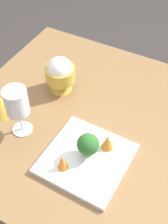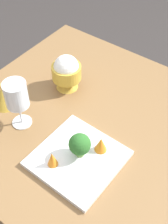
{
  "view_description": "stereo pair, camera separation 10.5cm",
  "coord_description": "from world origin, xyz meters",
  "px_view_note": "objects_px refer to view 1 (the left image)",
  "views": [
    {
      "loc": [
        0.63,
        0.34,
        1.55
      ],
      "look_at": [
        0.0,
        0.0,
        0.77
      ],
      "focal_mm": 49.24,
      "sensor_mm": 36.0,
      "label": 1
    },
    {
      "loc": [
        0.57,
        0.43,
        1.55
      ],
      "look_at": [
        0.0,
        0.0,
        0.77
      ],
      "focal_mm": 49.24,
      "sensor_mm": 36.0,
      "label": 2
    }
  ],
  "objects_px": {
    "rice_bowl": "(60,74)",
    "broccoli_floret": "(88,145)",
    "serving_plate": "(86,159)",
    "carrot_garnish_left": "(108,142)",
    "wine_glass": "(17,103)",
    "carrot_garnish_right": "(62,162)",
    "rice_bowl_lid": "(0,104)"
  },
  "relations": [
    {
      "from": "wine_glass",
      "to": "rice_bowl",
      "type": "xyz_separation_m",
      "value": [
        -0.24,
        0.01,
        -0.05
      ]
    },
    {
      "from": "carrot_garnish_left",
      "to": "carrot_garnish_right",
      "type": "bearing_deg",
      "value": -33.18
    },
    {
      "from": "serving_plate",
      "to": "carrot_garnish_left",
      "type": "distance_m",
      "value": 0.08
    },
    {
      "from": "rice_bowl",
      "to": "carrot_garnish_left",
      "type": "bearing_deg",
      "value": 57.35
    },
    {
      "from": "rice_bowl",
      "to": "carrot_garnish_left",
      "type": "xyz_separation_m",
      "value": [
        0.18,
        0.28,
        -0.03
      ]
    },
    {
      "from": "serving_plate",
      "to": "broccoli_floret",
      "type": "relative_size",
      "value": 2.99
    },
    {
      "from": "rice_bowl",
      "to": "carrot_garnish_right",
      "type": "bearing_deg",
      "value": 32.01
    },
    {
      "from": "serving_plate",
      "to": "carrot_garnish_left",
      "type": "xyz_separation_m",
      "value": [
        -0.07,
        0.04,
        0.04
      ]
    },
    {
      "from": "rice_bowl_lid",
      "to": "broccoli_floret",
      "type": "relative_size",
      "value": 1.17
    },
    {
      "from": "broccoli_floret",
      "to": "carrot_garnish_left",
      "type": "relative_size",
      "value": 1.58
    },
    {
      "from": "wine_glass",
      "to": "rice_bowl_lid",
      "type": "height_order",
      "value": "wine_glass"
    },
    {
      "from": "wine_glass",
      "to": "broccoli_floret",
      "type": "height_order",
      "value": "wine_glass"
    },
    {
      "from": "broccoli_floret",
      "to": "carrot_garnish_left",
      "type": "distance_m",
      "value": 0.07
    },
    {
      "from": "carrot_garnish_left",
      "to": "serving_plate",
      "type": "bearing_deg",
      "value": -31.61
    },
    {
      "from": "serving_plate",
      "to": "wine_glass",
      "type": "bearing_deg",
      "value": -91.7
    },
    {
      "from": "wine_glass",
      "to": "carrot_garnish_right",
      "type": "bearing_deg",
      "value": 70.36
    },
    {
      "from": "serving_plate",
      "to": "rice_bowl_lid",
      "type": "bearing_deg",
      "value": -96.3
    },
    {
      "from": "wine_glass",
      "to": "carrot_garnish_left",
      "type": "xyz_separation_m",
      "value": [
        -0.06,
        0.29,
        -0.09
      ]
    },
    {
      "from": "carrot_garnish_left",
      "to": "carrot_garnish_right",
      "type": "xyz_separation_m",
      "value": [
        0.13,
        -0.09,
        -0.0
      ]
    },
    {
      "from": "broccoli_floret",
      "to": "rice_bowl",
      "type": "bearing_deg",
      "value": -134.34
    },
    {
      "from": "serving_plate",
      "to": "carrot_garnish_right",
      "type": "height_order",
      "value": "carrot_garnish_right"
    },
    {
      "from": "rice_bowl_lid",
      "to": "serving_plate",
      "type": "xyz_separation_m",
      "value": [
        0.04,
        0.36,
        -0.03
      ]
    },
    {
      "from": "wine_glass",
      "to": "carrot_garnish_left",
      "type": "relative_size",
      "value": 3.31
    },
    {
      "from": "rice_bowl",
      "to": "carrot_garnish_right",
      "type": "distance_m",
      "value": 0.36
    },
    {
      "from": "broccoli_floret",
      "to": "carrot_garnish_right",
      "type": "height_order",
      "value": "broccoli_floret"
    },
    {
      "from": "carrot_garnish_right",
      "to": "carrot_garnish_left",
      "type": "bearing_deg",
      "value": 146.82
    },
    {
      "from": "wine_glass",
      "to": "broccoli_floret",
      "type": "xyz_separation_m",
      "value": [
        -0.0,
        0.25,
        -0.06
      ]
    },
    {
      "from": "rice_bowl_lid",
      "to": "carrot_garnish_right",
      "type": "height_order",
      "value": "rice_bowl_lid"
    },
    {
      "from": "wine_glass",
      "to": "broccoli_floret",
      "type": "distance_m",
      "value": 0.26
    },
    {
      "from": "serving_plate",
      "to": "carrot_garnish_left",
      "type": "height_order",
      "value": "carrot_garnish_left"
    },
    {
      "from": "wine_glass",
      "to": "rice_bowl",
      "type": "bearing_deg",
      "value": 177.44
    },
    {
      "from": "rice_bowl",
      "to": "broccoli_floret",
      "type": "relative_size",
      "value": 1.65
    }
  ]
}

